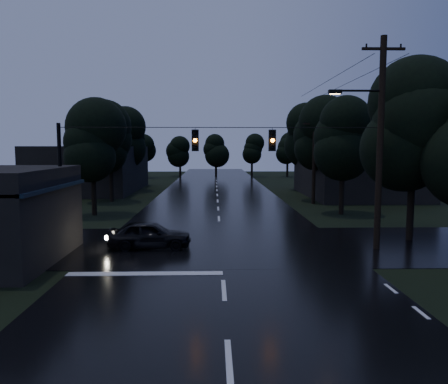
{
  "coord_description": "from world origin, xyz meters",
  "views": [
    {
      "loc": [
        -0.33,
        -9.48,
        4.87
      ],
      "look_at": [
        0.22,
        14.23,
        2.45
      ],
      "focal_mm": 35.0,
      "sensor_mm": 36.0,
      "label": 1
    }
  ],
  "objects": [
    {
      "name": "car",
      "position": [
        -3.44,
        11.36,
        0.68
      ],
      "size": [
        4.01,
        1.72,
        1.35
      ],
      "primitive_type": "imported",
      "rotation": [
        0.0,
        0.0,
        1.6
      ],
      "color": "black",
      "rests_on": "ground"
    },
    {
      "name": "cross_street",
      "position": [
        0.0,
        12.0,
        0.0
      ],
      "size": [
        60.0,
        9.0,
        0.02
      ],
      "primitive_type": "cube",
      "color": "black",
      "rests_on": "ground"
    },
    {
      "name": "utility_pole_main",
      "position": [
        7.41,
        11.0,
        5.26
      ],
      "size": [
        3.5,
        0.3,
        10.0
      ],
      "color": "black",
      "rests_on": "ground"
    },
    {
      "name": "span_signals",
      "position": [
        0.56,
        10.99,
        5.24
      ],
      "size": [
        15.0,
        0.37,
        1.12
      ],
      "color": "black",
      "rests_on": "ground"
    },
    {
      "name": "main_road",
      "position": [
        0.0,
        30.0,
        0.0
      ],
      "size": [
        12.0,
        120.0,
        0.02
      ],
      "primitive_type": "cube",
      "color": "black",
      "rests_on": "ground"
    },
    {
      "name": "ground",
      "position": [
        0.0,
        0.0,
        0.0
      ],
      "size": [
        160.0,
        160.0,
        0.0
      ],
      "primitive_type": "plane",
      "color": "black",
      "rests_on": "ground"
    },
    {
      "name": "utility_pole_far",
      "position": [
        8.3,
        28.0,
        3.88
      ],
      "size": [
        2.0,
        0.3,
        7.5
      ],
      "color": "black",
      "rests_on": "ground"
    },
    {
      "name": "tree_right_c",
      "position": [
        10.2,
        40.0,
        6.37
      ],
      "size": [
        4.76,
        4.76,
        10.03
      ],
      "color": "black",
      "rests_on": "ground"
    },
    {
      "name": "tree_left_b",
      "position": [
        -9.6,
        30.0,
        5.62
      ],
      "size": [
        4.2,
        4.2,
        8.85
      ],
      "color": "black",
      "rests_on": "ground"
    },
    {
      "name": "building_far_right",
      "position": [
        14.0,
        34.0,
        2.2
      ],
      "size": [
        10.0,
        14.0,
        4.4
      ],
      "primitive_type": "cube",
      "color": "black",
      "rests_on": "ground"
    },
    {
      "name": "tree_left_c",
      "position": [
        -10.2,
        40.0,
        5.99
      ],
      "size": [
        4.48,
        4.48,
        9.44
      ],
      "color": "black",
      "rests_on": "ground"
    },
    {
      "name": "anchor_pole_left",
      "position": [
        -7.5,
        11.0,
        3.0
      ],
      "size": [
        0.18,
        0.18,
        6.0
      ],
      "primitive_type": "cylinder",
      "color": "black",
      "rests_on": "ground"
    },
    {
      "name": "tree_right_a",
      "position": [
        9.0,
        22.0,
        5.62
      ],
      "size": [
        4.2,
        4.2,
        8.85
      ],
      "color": "black",
      "rests_on": "ground"
    },
    {
      "name": "tree_right_b",
      "position": [
        9.6,
        30.0,
        5.99
      ],
      "size": [
        4.48,
        4.48,
        9.44
      ],
      "color": "black",
      "rests_on": "ground"
    },
    {
      "name": "tree_corner_near",
      "position": [
        10.0,
        13.0,
        5.99
      ],
      "size": [
        4.48,
        4.48,
        9.44
      ],
      "color": "black",
      "rests_on": "ground"
    },
    {
      "name": "building_far_left",
      "position": [
        -14.0,
        40.0,
        2.5
      ],
      "size": [
        10.0,
        16.0,
        5.0
      ],
      "primitive_type": "cube",
      "color": "black",
      "rests_on": "ground"
    },
    {
      "name": "tree_left_a",
      "position": [
        -9.0,
        22.0,
        5.24
      ],
      "size": [
        3.92,
        3.92,
        8.26
      ],
      "color": "black",
      "rests_on": "ground"
    }
  ]
}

